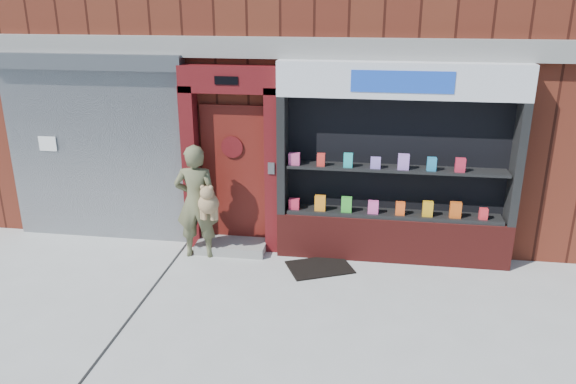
# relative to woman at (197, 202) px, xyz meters

# --- Properties ---
(ground) EXTENTS (80.00, 80.00, 0.00)m
(ground) POSITION_rel_woman_xyz_m (1.20, -1.44, -0.90)
(ground) COLOR #9E9E99
(ground) RESTS_ON ground
(shutter_bay) EXTENTS (3.10, 0.30, 3.04)m
(shutter_bay) POSITION_rel_woman_xyz_m (-1.80, 0.48, 0.82)
(shutter_bay) COLOR gray
(shutter_bay) RESTS_ON ground
(red_door_bay) EXTENTS (1.52, 0.58, 2.90)m
(red_door_bay) POSITION_rel_woman_xyz_m (0.45, 0.42, 0.56)
(red_door_bay) COLOR #4E0D10
(red_door_bay) RESTS_ON ground
(pharmacy_bay) EXTENTS (3.50, 0.41, 3.00)m
(pharmacy_bay) POSITION_rel_woman_xyz_m (2.95, 0.37, 0.47)
(pharmacy_bay) COLOR maroon
(pharmacy_bay) RESTS_ON ground
(woman) EXTENTS (0.74, 0.57, 1.79)m
(woman) POSITION_rel_woman_xyz_m (0.00, 0.00, 0.00)
(woman) COLOR brown
(woman) RESTS_ON ground
(doormat) EXTENTS (1.10, 0.96, 0.02)m
(doormat) POSITION_rel_woman_xyz_m (1.90, -0.15, -0.89)
(doormat) COLOR black
(doormat) RESTS_ON ground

